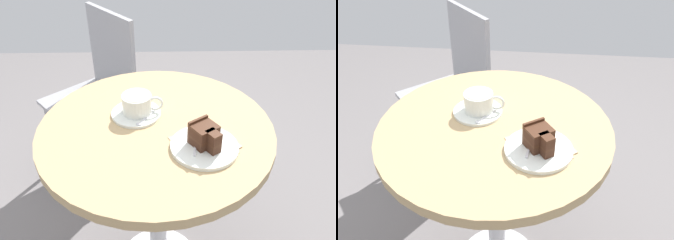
# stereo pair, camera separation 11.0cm
# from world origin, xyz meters

# --- Properties ---
(cafe_table) EXTENTS (0.76, 0.76, 0.76)m
(cafe_table) POSITION_xyz_m (0.00, 0.00, 0.63)
(cafe_table) COLOR tan
(cafe_table) RESTS_ON ground
(saucer) EXTENTS (0.17, 0.17, 0.01)m
(saucer) POSITION_xyz_m (-0.07, 0.07, 0.76)
(saucer) COLOR silver
(saucer) RESTS_ON cafe_table
(coffee_cup) EXTENTS (0.13, 0.10, 0.07)m
(coffee_cup) POSITION_xyz_m (-0.06, 0.07, 0.80)
(coffee_cup) COLOR silver
(coffee_cup) RESTS_ON saucer
(teaspoon) EXTENTS (0.06, 0.09, 0.00)m
(teaspoon) POSITION_xyz_m (-0.04, 0.02, 0.77)
(teaspoon) COLOR silver
(teaspoon) RESTS_ON saucer
(cake_plate) EXTENTS (0.20, 0.20, 0.01)m
(cake_plate) POSITION_xyz_m (0.14, -0.11, 0.76)
(cake_plate) COLOR silver
(cake_plate) RESTS_ON cafe_table
(cake_slice) EXTENTS (0.09, 0.11, 0.07)m
(cake_slice) POSITION_xyz_m (0.14, -0.11, 0.80)
(cake_slice) COLOR #422619
(cake_slice) RESTS_ON cake_plate
(fork) EXTENTS (0.04, 0.14, 0.00)m
(fork) POSITION_xyz_m (0.12, -0.07, 0.77)
(fork) COLOR silver
(fork) RESTS_ON cake_plate
(napkin) EXTENTS (0.22, 0.21, 0.00)m
(napkin) POSITION_xyz_m (0.15, -0.09, 0.76)
(napkin) COLOR tan
(napkin) RESTS_ON cafe_table
(cafe_chair) EXTENTS (0.54, 0.54, 0.88)m
(cafe_chair) POSITION_xyz_m (-0.29, 0.69, 0.52)
(cafe_chair) COLOR #9E9EA3
(cafe_chair) RESTS_ON ground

